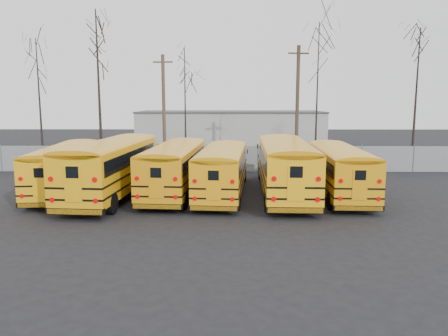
{
  "coord_description": "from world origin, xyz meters",
  "views": [
    {
      "loc": [
        1.66,
        -21.49,
        5.58
      ],
      "look_at": [
        1.43,
        3.65,
        1.6
      ],
      "focal_mm": 35.0,
      "sensor_mm": 36.0,
      "label": 1
    }
  ],
  "objects_px": {
    "bus_b": "(113,163)",
    "bus_d": "(222,167)",
    "bus_f": "(339,167)",
    "utility_pole_right": "(297,103)",
    "bus_a": "(66,165)",
    "utility_pole_left": "(164,109)",
    "bus_e": "(285,163)",
    "bus_c": "(175,165)"
  },
  "relations": [
    {
      "from": "bus_f",
      "to": "utility_pole_right",
      "type": "height_order",
      "value": "utility_pole_right"
    },
    {
      "from": "bus_d",
      "to": "bus_f",
      "type": "xyz_separation_m",
      "value": [
        6.75,
        0.1,
        0.01
      ]
    },
    {
      "from": "utility_pole_left",
      "to": "bus_d",
      "type": "bearing_deg",
      "value": -62.5
    },
    {
      "from": "utility_pole_left",
      "to": "bus_c",
      "type": "bearing_deg",
      "value": -74.22
    },
    {
      "from": "bus_d",
      "to": "bus_f",
      "type": "relative_size",
      "value": 1.0
    },
    {
      "from": "bus_c",
      "to": "utility_pole_right",
      "type": "bearing_deg",
      "value": 59.15
    },
    {
      "from": "bus_e",
      "to": "utility_pole_right",
      "type": "height_order",
      "value": "utility_pole_right"
    },
    {
      "from": "utility_pole_right",
      "to": "bus_e",
      "type": "bearing_deg",
      "value": -108.12
    },
    {
      "from": "bus_b",
      "to": "bus_e",
      "type": "bearing_deg",
      "value": 6.37
    },
    {
      "from": "bus_c",
      "to": "bus_f",
      "type": "distance_m",
      "value": 9.55
    },
    {
      "from": "bus_b",
      "to": "bus_f",
      "type": "distance_m",
      "value": 13.03
    },
    {
      "from": "bus_f",
      "to": "bus_a",
      "type": "bearing_deg",
      "value": -179.51
    },
    {
      "from": "bus_b",
      "to": "bus_c",
      "type": "relative_size",
      "value": 1.1
    },
    {
      "from": "bus_b",
      "to": "utility_pole_left",
      "type": "relative_size",
      "value": 1.32
    },
    {
      "from": "bus_a",
      "to": "bus_c",
      "type": "relative_size",
      "value": 0.97
    },
    {
      "from": "utility_pole_right",
      "to": "utility_pole_left",
      "type": "bearing_deg",
      "value": -178.73
    },
    {
      "from": "bus_a",
      "to": "utility_pole_left",
      "type": "relative_size",
      "value": 1.16
    },
    {
      "from": "bus_b",
      "to": "utility_pole_right",
      "type": "distance_m",
      "value": 19.04
    },
    {
      "from": "bus_c",
      "to": "bus_e",
      "type": "bearing_deg",
      "value": 0.45
    },
    {
      "from": "bus_c",
      "to": "utility_pole_right",
      "type": "height_order",
      "value": "utility_pole_right"
    },
    {
      "from": "bus_c",
      "to": "bus_f",
      "type": "height_order",
      "value": "bus_c"
    },
    {
      "from": "bus_f",
      "to": "utility_pole_right",
      "type": "bearing_deg",
      "value": 93.96
    },
    {
      "from": "bus_b",
      "to": "bus_d",
      "type": "distance_m",
      "value": 6.28
    },
    {
      "from": "bus_c",
      "to": "bus_f",
      "type": "bearing_deg",
      "value": 1.82
    },
    {
      "from": "bus_a",
      "to": "utility_pole_left",
      "type": "xyz_separation_m",
      "value": [
        4.19,
        11.41,
        3.01
      ]
    },
    {
      "from": "bus_b",
      "to": "bus_f",
      "type": "relative_size",
      "value": 1.15
    },
    {
      "from": "bus_a",
      "to": "bus_d",
      "type": "relative_size",
      "value": 1.01
    },
    {
      "from": "utility_pole_right",
      "to": "bus_b",
      "type": "bearing_deg",
      "value": -139.06
    },
    {
      "from": "bus_b",
      "to": "bus_d",
      "type": "bearing_deg",
      "value": 6.81
    },
    {
      "from": "bus_d",
      "to": "bus_e",
      "type": "bearing_deg",
      "value": 5.48
    },
    {
      "from": "bus_d",
      "to": "utility_pole_right",
      "type": "height_order",
      "value": "utility_pole_right"
    },
    {
      "from": "bus_e",
      "to": "bus_d",
      "type": "bearing_deg",
      "value": -177.01
    },
    {
      "from": "bus_b",
      "to": "bus_e",
      "type": "height_order",
      "value": "bus_b"
    },
    {
      "from": "bus_d",
      "to": "bus_b",
      "type": "bearing_deg",
      "value": -173.3
    },
    {
      "from": "bus_a",
      "to": "bus_b",
      "type": "xyz_separation_m",
      "value": [
        2.98,
        -0.85,
        0.24
      ]
    },
    {
      "from": "bus_a",
      "to": "utility_pole_right",
      "type": "relative_size",
      "value": 1.05
    },
    {
      "from": "bus_e",
      "to": "bus_f",
      "type": "xyz_separation_m",
      "value": [
        3.12,
        0.04,
        -0.21
      ]
    },
    {
      "from": "bus_a",
      "to": "bus_d",
      "type": "height_order",
      "value": "bus_a"
    },
    {
      "from": "bus_c",
      "to": "utility_pole_left",
      "type": "distance_m",
      "value": 12.15
    },
    {
      "from": "bus_c",
      "to": "utility_pole_left",
      "type": "xyz_separation_m",
      "value": [
        -2.28,
        11.57,
        2.95
      ]
    },
    {
      "from": "bus_b",
      "to": "bus_a",
      "type": "bearing_deg",
      "value": 168.7
    },
    {
      "from": "bus_e",
      "to": "utility_pole_left",
      "type": "xyz_separation_m",
      "value": [
        -8.7,
        11.96,
        2.8
      ]
    }
  ]
}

